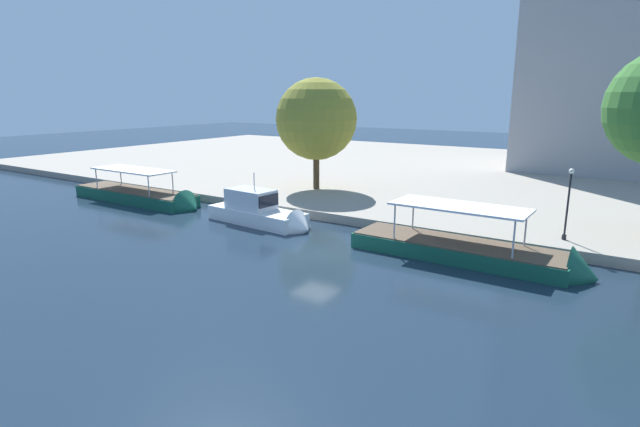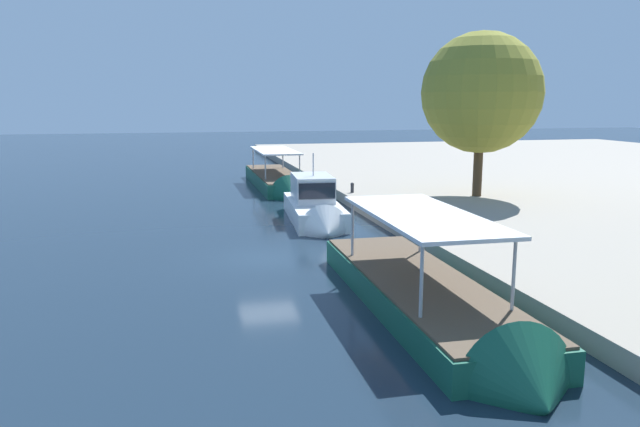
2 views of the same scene
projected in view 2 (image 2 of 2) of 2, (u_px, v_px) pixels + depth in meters
The scene contains 6 objects.
ground_plane at pixel (268, 258), 26.45m from camera, with size 220.00×220.00×0.00m, color #192838.
tour_boat_0 at pixel (277, 183), 47.78m from camera, with size 14.71×3.22×4.12m.
motor_yacht_1 at pixel (315, 211), 34.23m from camera, with size 9.21×3.31×4.81m.
tour_boat_2 at pixel (433, 308), 19.12m from camera, with size 13.81×3.56×4.50m.
mooring_bollard_0 at pixel (352, 187), 40.69m from camera, with size 0.24×0.24×0.68m.
tree_0 at pixel (484, 92), 37.78m from camera, with size 7.56×7.56×10.33m.
Camera 2 is at (25.49, -3.64, 6.74)m, focal length 34.24 mm.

